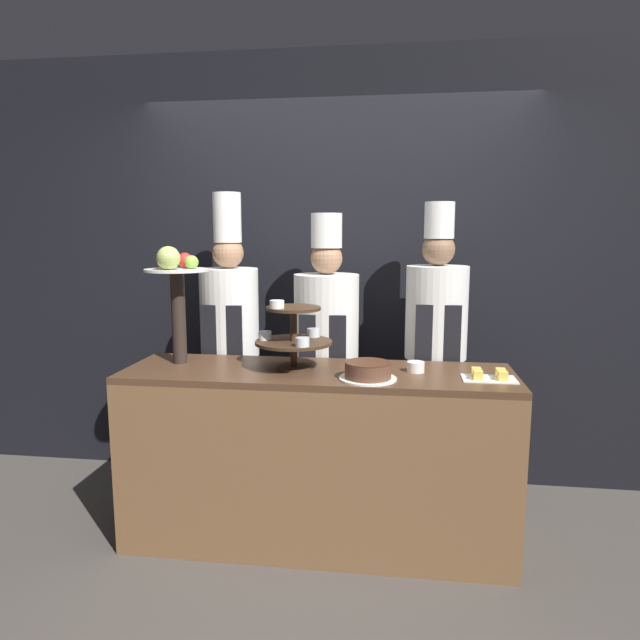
% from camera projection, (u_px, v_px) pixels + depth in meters
% --- Properties ---
extents(ground_plane, '(14.00, 14.00, 0.00)m').
position_uv_depth(ground_plane, '(309.00, 570.00, 2.83)').
color(ground_plane, '#47423D').
extents(wall_back, '(10.00, 0.06, 2.80)m').
position_uv_depth(wall_back, '(336.00, 271.00, 3.77)').
color(wall_back, black).
rests_on(wall_back, ground_plane).
extents(buffet_counter, '(2.03, 0.60, 0.95)m').
position_uv_depth(buffet_counter, '(317.00, 456.00, 3.04)').
color(buffet_counter, brown).
rests_on(buffet_counter, ground_plane).
extents(tiered_stand, '(0.40, 0.40, 0.37)m').
position_uv_depth(tiered_stand, '(293.00, 335.00, 2.96)').
color(tiered_stand, '#3D2819').
rests_on(tiered_stand, buffet_counter).
extents(fruit_pedestal, '(0.34, 0.34, 0.64)m').
position_uv_depth(fruit_pedestal, '(176.00, 284.00, 3.06)').
color(fruit_pedestal, '#2D231E').
rests_on(fruit_pedestal, buffet_counter).
extents(cake_round, '(0.28, 0.28, 0.09)m').
position_uv_depth(cake_round, '(368.00, 371.00, 2.79)').
color(cake_round, white).
rests_on(cake_round, buffet_counter).
extents(cup_white, '(0.09, 0.09, 0.05)m').
position_uv_depth(cup_white, '(416.00, 367.00, 2.93)').
color(cup_white, white).
rests_on(cup_white, buffet_counter).
extents(cake_square_tray, '(0.26, 0.16, 0.05)m').
position_uv_depth(cake_square_tray, '(489.00, 376.00, 2.78)').
color(cake_square_tray, white).
rests_on(cake_square_tray, buffet_counter).
extents(chef_left, '(0.36, 0.36, 1.89)m').
position_uv_depth(chef_left, '(230.00, 336.00, 3.54)').
color(chef_left, '#28282D').
rests_on(chef_left, ground_plane).
extents(chef_center_left, '(0.39, 0.39, 1.77)m').
position_uv_depth(chef_center_left, '(326.00, 346.00, 3.47)').
color(chef_center_left, '#28282D').
rests_on(chef_center_left, ground_plane).
extents(chef_center_right, '(0.36, 0.36, 1.83)m').
position_uv_depth(chef_center_right, '(436.00, 342.00, 3.37)').
color(chef_center_right, black).
rests_on(chef_center_right, ground_plane).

